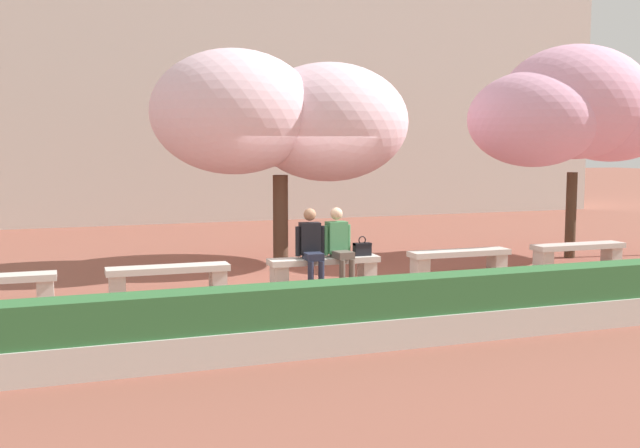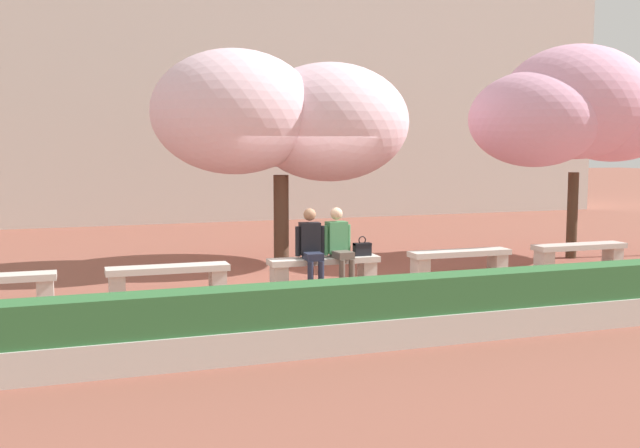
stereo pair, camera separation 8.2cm
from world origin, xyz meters
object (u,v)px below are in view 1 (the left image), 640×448
(stone_bench_center, at_px, (324,266))
(person_seated_left, at_px, (311,244))
(stone_bench_near_east, at_px, (459,258))
(handbag, at_px, (362,248))
(person_seated_right, at_px, (339,243))
(cherry_tree_main, at_px, (283,118))
(stone_bench_east_end, at_px, (578,251))
(stone_bench_near_west, at_px, (168,275))
(cherry_tree_secondary, at_px, (575,111))

(stone_bench_center, xyz_separation_m, person_seated_left, (-0.25, -0.05, 0.39))
(stone_bench_near_east, xyz_separation_m, handbag, (-1.93, -0.02, 0.27))
(person_seated_right, distance_m, cherry_tree_main, 3.12)
(cherry_tree_main, bearing_deg, stone_bench_near_east, -39.40)
(stone_bench_east_end, relative_size, handbag, 5.67)
(person_seated_left, bearing_deg, person_seated_right, 0.01)
(person_seated_left, height_order, person_seated_right, same)
(stone_bench_near_east, bearing_deg, stone_bench_center, 180.00)
(cherry_tree_main, bearing_deg, handbag, -71.62)
(stone_bench_near_west, xyz_separation_m, cherry_tree_secondary, (8.48, 1.05, 2.74))
(stone_bench_near_west, distance_m, stone_bench_center, 2.62)
(person_seated_left, bearing_deg, handbag, 1.92)
(person_seated_left, bearing_deg, stone_bench_near_east, 1.07)
(stone_bench_near_west, distance_m, handbag, 3.32)
(stone_bench_near_east, height_order, cherry_tree_main, cherry_tree_main)
(person_seated_left, xyz_separation_m, cherry_tree_main, (0.21, 2.24, 2.16))
(handbag, bearing_deg, stone_bench_near_west, 179.62)
(stone_bench_near_east, height_order, stone_bench_east_end, same)
(handbag, xyz_separation_m, cherry_tree_secondary, (5.18, 1.07, 2.46))
(stone_bench_near_east, distance_m, person_seated_right, 2.40)
(handbag, distance_m, cherry_tree_main, 3.25)
(stone_bench_center, xyz_separation_m, stone_bench_near_east, (2.62, 0.00, 0.00))
(stone_bench_near_west, bearing_deg, person_seated_right, -1.06)
(stone_bench_near_west, relative_size, stone_bench_east_end, 1.00)
(cherry_tree_main, xyz_separation_m, cherry_tree_secondary, (5.91, -1.14, 0.19))
(stone_bench_east_end, relative_size, person_seated_left, 1.49)
(stone_bench_east_end, height_order, cherry_tree_main, cherry_tree_main)
(stone_bench_near_west, bearing_deg, person_seated_left, -1.29)
(handbag, bearing_deg, stone_bench_near_east, 0.65)
(stone_bench_east_end, xyz_separation_m, cherry_tree_main, (-5.27, 2.18, 2.55))
(person_seated_left, relative_size, cherry_tree_secondary, 0.28)
(stone_bench_center, height_order, stone_bench_east_end, same)
(handbag, relative_size, cherry_tree_secondary, 0.07)
(stone_bench_center, relative_size, handbag, 5.67)
(stone_bench_near_west, height_order, stone_bench_center, same)
(stone_bench_near_east, height_order, cherry_tree_secondary, cherry_tree_secondary)
(stone_bench_near_west, height_order, cherry_tree_secondary, cherry_tree_secondary)
(stone_bench_center, bearing_deg, handbag, -1.81)
(person_seated_left, bearing_deg, cherry_tree_secondary, 10.20)
(handbag, bearing_deg, person_seated_left, -178.08)
(stone_bench_center, relative_size, stone_bench_near_east, 1.00)
(stone_bench_near_west, xyz_separation_m, person_seated_left, (2.37, -0.05, 0.39))
(cherry_tree_secondary, bearing_deg, stone_bench_near_east, -162.15)
(person_seated_left, distance_m, cherry_tree_secondary, 6.64)
(person_seated_left, relative_size, person_seated_right, 1.00)
(stone_bench_near_west, distance_m, person_seated_left, 2.40)
(cherry_tree_main, bearing_deg, stone_bench_east_end, -22.48)
(person_seated_right, bearing_deg, cherry_tree_secondary, 11.08)
(person_seated_right, height_order, cherry_tree_secondary, cherry_tree_secondary)
(person_seated_right, bearing_deg, stone_bench_east_end, 0.61)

